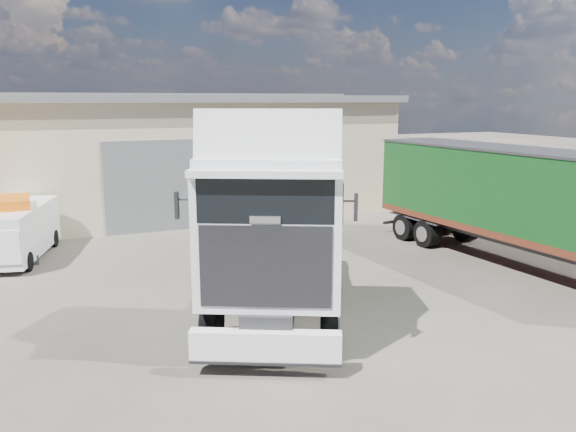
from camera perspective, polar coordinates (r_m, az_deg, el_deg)
name	(u,v)px	position (r m, az deg, el deg)	size (l,w,h in m)	color
ground	(312,309)	(14.18, 2.42, -9.43)	(120.00, 120.00, 0.00)	#2C2824
warehouse	(45,154)	(28.06, -23.48, 5.75)	(30.60, 12.60, 5.42)	#C1B995
brick_boundary_wall	(500,194)	(25.13, 20.71, 2.12)	(0.35, 26.00, 2.50)	maroon
tractor_unit	(275,239)	(12.49, -1.36, -2.32)	(5.67, 7.73, 4.96)	black
box_trailer	(519,195)	(18.70, 22.45, 1.96)	(3.27, 11.16, 3.66)	#2D2D30
panel_van	(13,233)	(20.10, -26.18, -1.59)	(2.78, 4.57, 1.74)	black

